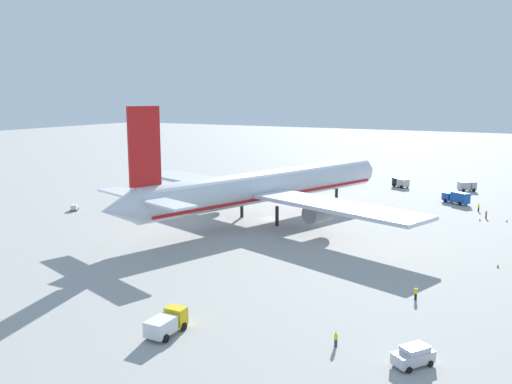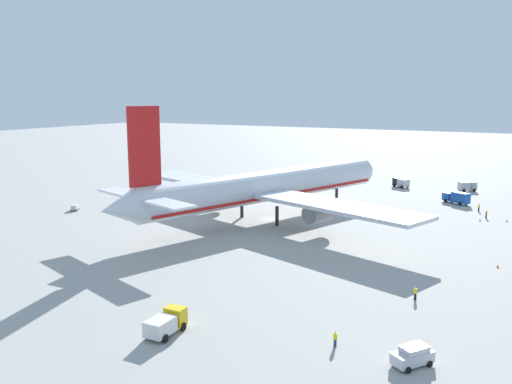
# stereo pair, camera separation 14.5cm
# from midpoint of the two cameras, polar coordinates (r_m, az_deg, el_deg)

# --- Properties ---
(ground_plane) EXTENTS (600.00, 600.00, 0.00)m
(ground_plane) POSITION_cam_midpoint_polar(r_m,az_deg,el_deg) (113.46, 1.41, -2.84)
(ground_plane) COLOR #9E9E99
(airliner) EXTENTS (72.59, 73.07, 23.69)m
(airliner) POSITION_cam_midpoint_polar(r_m,az_deg,el_deg) (111.15, 0.95, 0.54)
(airliner) COLOR silver
(airliner) RESTS_ON ground
(service_truck_0) EXTENTS (5.21, 2.63, 2.42)m
(service_truck_0) POSITION_cam_midpoint_polar(r_m,az_deg,el_deg) (61.04, -9.42, -13.37)
(service_truck_0) COLOR yellow
(service_truck_0) RESTS_ON ground
(service_truck_1) EXTENTS (4.19, 5.01, 2.59)m
(service_truck_1) POSITION_cam_midpoint_polar(r_m,az_deg,el_deg) (156.69, 14.90, 0.98)
(service_truck_1) COLOR black
(service_truck_1) RESTS_ON ground
(service_truck_3) EXTENTS (4.30, 4.87, 2.60)m
(service_truck_3) POSITION_cam_midpoint_polar(r_m,az_deg,el_deg) (155.94, 21.19, 0.59)
(service_truck_3) COLOR #999EA5
(service_truck_3) RESTS_ON ground
(service_truck_4) EXTENTS (5.40, 6.84, 2.87)m
(service_truck_4) POSITION_cam_midpoint_polar(r_m,az_deg,el_deg) (137.31, 20.25, -0.53)
(service_truck_4) COLOR #194CA5
(service_truck_4) RESTS_ON ground
(service_van) EXTENTS (4.37, 3.82, 1.97)m
(service_van) POSITION_cam_midpoint_polar(r_m,az_deg,el_deg) (56.12, 16.10, -16.14)
(service_van) COLOR silver
(service_van) RESTS_ON ground
(baggage_cart_1) EXTENTS (3.06, 2.73, 1.28)m
(baggage_cart_1) POSITION_cam_midpoint_polar(r_m,az_deg,el_deg) (128.29, -18.52, -1.53)
(baggage_cart_1) COLOR gray
(baggage_cart_1) RESTS_ON ground
(baggage_cart_2) EXTENTS (3.51, 1.79, 0.40)m
(baggage_cart_2) POSITION_cam_midpoint_polar(r_m,az_deg,el_deg) (154.39, 8.43, 0.63)
(baggage_cart_2) COLOR #595B60
(baggage_cart_2) RESTS_ON ground
(ground_worker_0) EXTENTS (0.56, 0.56, 1.76)m
(ground_worker_0) POSITION_cam_midpoint_polar(r_m,az_deg,el_deg) (130.35, 22.26, -1.50)
(ground_worker_0) COLOR black
(ground_worker_0) RESTS_ON ground
(ground_worker_1) EXTENTS (0.54, 0.54, 1.73)m
(ground_worker_1) POSITION_cam_midpoint_polar(r_m,az_deg,el_deg) (72.53, 16.34, -10.13)
(ground_worker_1) COLOR black
(ground_worker_1) RESTS_ON ground
(ground_worker_3) EXTENTS (0.44, 0.44, 1.67)m
(ground_worker_3) POSITION_cam_midpoint_polar(r_m,az_deg,el_deg) (58.36, 8.29, -14.97)
(ground_worker_3) COLOR navy
(ground_worker_3) RESTS_ON ground
(ground_worker_4) EXTENTS (0.56, 0.56, 1.68)m
(ground_worker_4) POSITION_cam_midpoint_polar(r_m,az_deg,el_deg) (123.63, 22.93, -2.17)
(ground_worker_4) COLOR navy
(ground_worker_4) RESTS_ON ground
(traffic_cone_0) EXTENTS (0.36, 0.36, 0.55)m
(traffic_cone_0) POSITION_cam_midpoint_polar(r_m,az_deg,el_deg) (120.78, 22.36, -2.68)
(traffic_cone_0) COLOR orange
(traffic_cone_0) RESTS_ON ground
(traffic_cone_1) EXTENTS (0.36, 0.36, 0.55)m
(traffic_cone_1) POSITION_cam_midpoint_polar(r_m,az_deg,el_deg) (121.96, 24.75, -2.74)
(traffic_cone_1) COLOR orange
(traffic_cone_1) RESTS_ON ground
(traffic_cone_2) EXTENTS (0.36, 0.36, 0.55)m
(traffic_cone_2) POSITION_cam_midpoint_polar(r_m,az_deg,el_deg) (89.83, 23.97, -7.07)
(traffic_cone_2) COLOR orange
(traffic_cone_2) RESTS_ON ground
(traffic_cone_3) EXTENTS (0.36, 0.36, 0.55)m
(traffic_cone_3) POSITION_cam_midpoint_polar(r_m,az_deg,el_deg) (143.59, 19.45, -0.55)
(traffic_cone_3) COLOR orange
(traffic_cone_3) RESTS_ON ground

